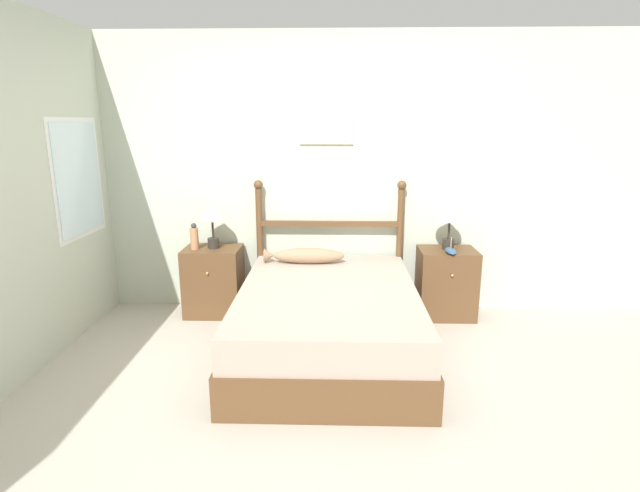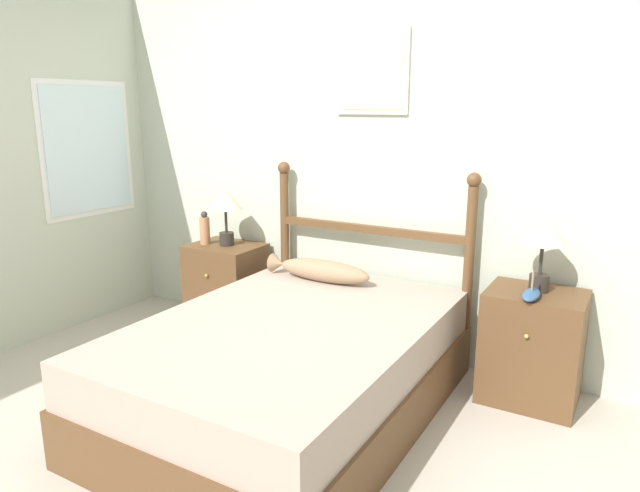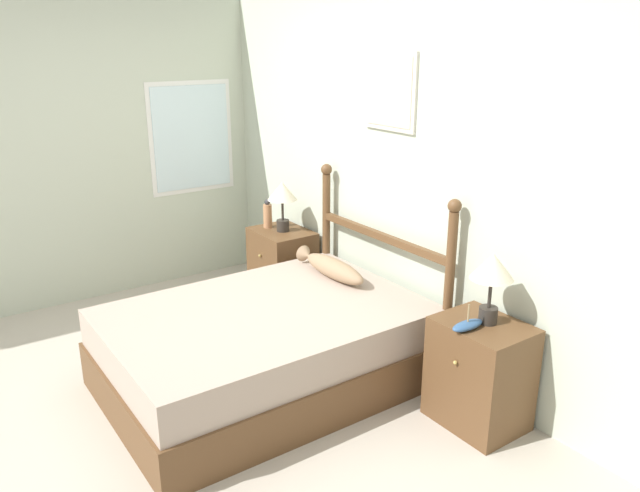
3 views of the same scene
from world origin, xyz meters
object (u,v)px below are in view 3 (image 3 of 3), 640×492
object	(u,v)px
nightstand_left	(282,266)
fish_pillow	(332,267)
model_boat	(467,325)
table_lamp_right	(492,272)
bottle	(268,215)
bed	(265,347)
nightstand_right	(480,374)
table_lamp_left	(282,195)

from	to	relation	value
nightstand_left	fish_pillow	world-z (taller)	fish_pillow
model_boat	fish_pillow	size ratio (longest dim) A/B	0.31
table_lamp_right	bottle	xyz separation A→B (m)	(-2.30, -0.07, -0.20)
table_lamp_right	model_boat	world-z (taller)	table_lamp_right
bed	nightstand_left	distance (m)	1.34
nightstand_left	model_boat	world-z (taller)	model_boat
nightstand_right	model_boat	world-z (taller)	model_boat
nightstand_right	fish_pillow	xyz separation A→B (m)	(-1.29, -0.12, 0.28)
table_lamp_left	bottle	bearing A→B (deg)	-162.66
fish_pillow	nightstand_right	bearing A→B (deg)	5.17
model_boat	table_lamp_left	bearing A→B (deg)	176.46
bed	table_lamp_left	size ratio (longest dim) A/B	4.76
nightstand_left	table_lamp_left	xyz separation A→B (m)	(0.02, 0.00, 0.62)
bottle	fish_pillow	bearing A→B (deg)	-3.93
bed	table_lamp_left	bearing A→B (deg)	142.99
bed	fish_pillow	bearing A→B (deg)	107.49
table_lamp_left	table_lamp_right	size ratio (longest dim) A/B	1.00
bed	fish_pillow	xyz separation A→B (m)	(-0.21, 0.68, 0.34)
bed	table_lamp_right	xyz separation A→B (m)	(1.08, 0.82, 0.68)
table_lamp_left	table_lamp_right	bearing A→B (deg)	0.55
bed	fish_pillow	distance (m)	0.79
bed	table_lamp_right	distance (m)	1.52
table_lamp_left	model_boat	size ratio (longest dim) A/B	1.89
nightstand_left	table_lamp_right	distance (m)	2.25
table_lamp_right	bed	bearing A→B (deg)	-142.75
fish_pillow	bed	bearing A→B (deg)	-72.51
nightstand_right	table_lamp_right	bearing A→B (deg)	86.17
nightstand_left	table_lamp_left	distance (m)	0.62
bottle	fish_pillow	size ratio (longest dim) A/B	0.34
nightstand_left	model_boat	xyz separation A→B (m)	(2.15, -0.13, 0.34)
bed	nightstand_left	bearing A→B (deg)	143.48
bottle	model_boat	world-z (taller)	bottle
table_lamp_left	nightstand_left	bearing A→B (deg)	-172.85
bed	model_boat	world-z (taller)	model_boat
bottle	model_boat	bearing A→B (deg)	-2.05
nightstand_left	fish_pillow	distance (m)	0.92
table_lamp_left	fish_pillow	distance (m)	0.92
nightstand_left	nightstand_right	xyz separation A→B (m)	(2.16, 0.00, 0.00)
bottle	fish_pillow	world-z (taller)	bottle
table_lamp_left	bottle	distance (m)	0.26
nightstand_left	model_boat	size ratio (longest dim) A/B	2.90
fish_pillow	model_boat	bearing A→B (deg)	-0.57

